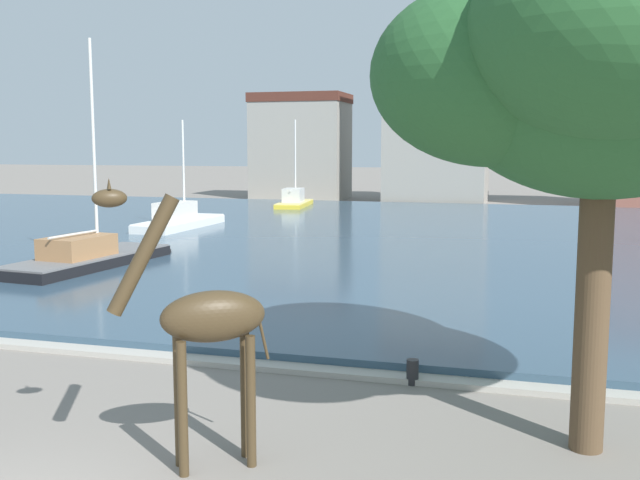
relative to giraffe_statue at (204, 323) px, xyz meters
The scene contains 10 objects.
harbor_water 26.17m from the giraffe_statue, 93.81° to the left, with size 87.83×42.27×0.28m, color #334C60.
quay_edge_coping 5.39m from the giraffe_statue, 110.42° to the left, with size 87.83×0.50×0.12m, color #ADA89E.
giraffe_statue is the anchor object (origin of this frame).
sailboat_black 17.97m from the giraffe_statue, 127.55° to the left, with size 2.99×8.49×8.48m.
sailboat_white 29.87m from the giraffe_statue, 116.92° to the left, with size 2.25×7.94×6.03m.
sailboat_yellow 43.10m from the giraffe_statue, 106.04° to the left, with size 2.55×6.63×6.54m.
shade_tree 6.92m from the giraffe_statue, 22.30° to the left, with size 6.83×6.93×7.55m.
mooring_bollard 5.41m from the giraffe_statue, 62.77° to the left, with size 0.24×0.24×0.50m, color #232326.
townhouse_wide_warehouse 54.77m from the giraffe_statue, 105.85° to the left, with size 8.15×5.64×9.18m.
townhouse_narrow_midrow 51.28m from the giraffe_statue, 93.08° to the left, with size 8.16×7.22×13.13m.
Camera 1 is at (6.07, -6.82, 4.64)m, focal length 40.88 mm.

